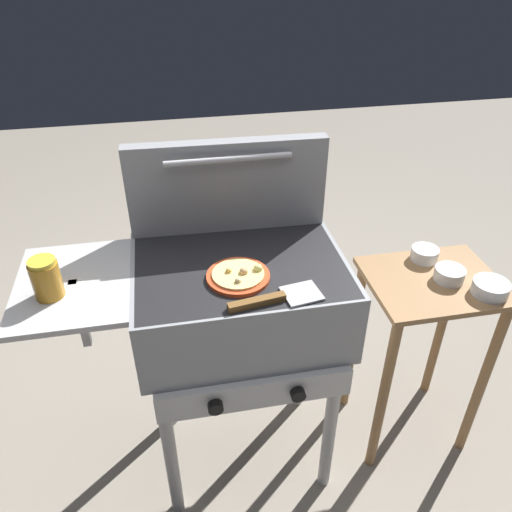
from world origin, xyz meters
TOP-DOWN VIEW (x-y plane):
  - ground_plane at (0.00, 0.00)m, footprint 8.00×8.00m
  - grill at (-0.01, -0.00)m, footprint 0.96×0.53m
  - grill_lid_open at (0.00, 0.21)m, footprint 0.63×0.09m
  - pizza_cheese at (-0.01, -0.07)m, footprint 0.18×0.18m
  - sauce_jar at (-0.53, -0.05)m, footprint 0.08×0.08m
  - spatula at (0.07, -0.19)m, footprint 0.27×0.10m
  - prep_table at (0.66, 0.00)m, footprint 0.44×0.36m
  - topping_bowl_near at (0.70, -0.01)m, footprint 0.10×0.10m
  - topping_bowl_far at (0.80, -0.10)m, footprint 0.12×0.12m
  - topping_bowl_middle at (0.68, 0.12)m, footprint 0.10×0.10m

SIDE VIEW (x-z plane):
  - ground_plane at x=0.00m, z-range 0.00..0.00m
  - prep_table at x=0.66m, z-range 0.16..0.91m
  - grill at x=-0.01m, z-range 0.31..1.21m
  - topping_bowl_near at x=0.70m, z-range 0.74..0.79m
  - topping_bowl_far at x=0.80m, z-range 0.74..0.79m
  - topping_bowl_middle at x=0.68m, z-range 0.74..0.79m
  - spatula at x=0.07m, z-range 0.90..0.92m
  - pizza_cheese at x=-0.01m, z-range 0.89..0.93m
  - sauce_jar at x=-0.53m, z-range 0.90..1.02m
  - grill_lid_open at x=0.00m, z-range 0.90..1.20m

